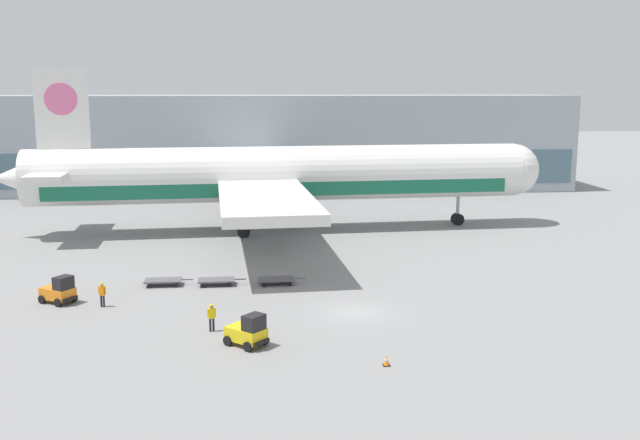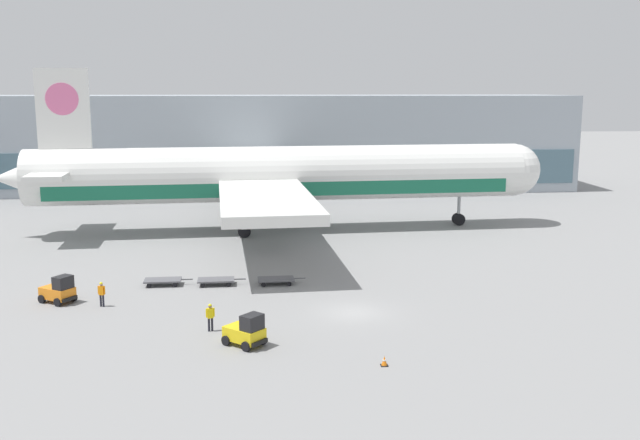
# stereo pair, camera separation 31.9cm
# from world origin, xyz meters

# --- Properties ---
(ground_plane) EXTENTS (400.00, 400.00, 0.00)m
(ground_plane) POSITION_xyz_m (0.00, 0.00, 0.00)
(ground_plane) COLOR gray
(terminal_building) EXTENTS (90.00, 18.20, 14.00)m
(terminal_building) POSITION_xyz_m (-4.69, 63.09, 6.99)
(terminal_building) COLOR #9EA8B2
(terminal_building) RESTS_ON ground_plane
(airplane_main) EXTENTS (58.10, 48.40, 17.00)m
(airplane_main) POSITION_xyz_m (-4.72, 29.17, 5.84)
(airplane_main) COLOR white
(airplane_main) RESTS_ON ground_plane
(baggage_tug_foreground) EXTENTS (2.81, 2.60, 2.00)m
(baggage_tug_foreground) POSITION_xyz_m (-20.54, 4.09, 0.88)
(baggage_tug_foreground) COLOR orange
(baggage_tug_foreground) RESTS_ON ground_plane
(baggage_tug_mid) EXTENTS (2.76, 2.70, 2.00)m
(baggage_tug_mid) POSITION_xyz_m (-7.15, -5.73, 0.88)
(baggage_tug_mid) COLOR yellow
(baggage_tug_mid) RESTS_ON ground_plane
(baggage_dolly_lead) EXTENTS (3.72, 1.58, 0.48)m
(baggage_dolly_lead) POSITION_xyz_m (-13.79, 8.02, 0.39)
(baggage_dolly_lead) COLOR #56565B
(baggage_dolly_lead) RESTS_ON ground_plane
(baggage_dolly_second) EXTENTS (3.72, 1.58, 0.48)m
(baggage_dolly_second) POSITION_xyz_m (-9.70, 7.76, 0.39)
(baggage_dolly_second) COLOR #56565B
(baggage_dolly_second) RESTS_ON ground_plane
(baggage_dolly_third) EXTENTS (3.72, 1.58, 0.48)m
(baggage_dolly_third) POSITION_xyz_m (-5.07, 7.59, 0.39)
(baggage_dolly_third) COLOR #56565B
(baggage_dolly_third) RESTS_ON ground_plane
(ground_crew_near) EXTENTS (0.55, 0.31, 1.78)m
(ground_crew_near) POSITION_xyz_m (-9.44, -2.94, 1.05)
(ground_crew_near) COLOR black
(ground_crew_near) RESTS_ON ground_plane
(ground_crew_far) EXTENTS (0.54, 0.32, 1.77)m
(ground_crew_far) POSITION_xyz_m (-17.32, 2.86, 1.04)
(ground_crew_far) COLOR black
(ground_crew_far) RESTS_ON ground_plane
(traffic_cone_near) EXTENTS (0.40, 0.40, 0.57)m
(traffic_cone_near) POSITION_xyz_m (0.43, -9.50, 0.28)
(traffic_cone_near) COLOR black
(traffic_cone_near) RESTS_ON ground_plane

